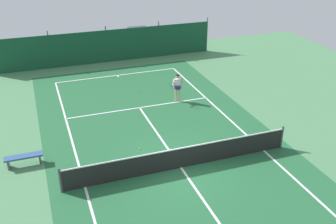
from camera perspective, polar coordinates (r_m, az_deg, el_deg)
The scene contains 9 objects.
ground_plane at distance 17.29m, azimuth 1.86°, elevation -7.98°, with size 36.00×36.00×0.00m, color #4C8456.
court_surface at distance 17.28m, azimuth 1.86°, elevation -7.97°, with size 11.02×26.60×0.01m.
tennis_net at distance 17.01m, azimuth 1.88°, elevation -6.55°, with size 10.12×0.10×1.10m.
back_fence at distance 30.60m, azimuth -8.89°, elevation 8.58°, with size 16.30×0.98×2.70m.
tennis_player at distance 23.00m, azimuth 1.37°, elevation 3.76°, with size 0.86×0.63×1.64m.
tennis_ball_near_player at distance 18.59m, azimuth -4.06°, elevation -5.26°, with size 0.07×0.07×0.07m, color #CCDB33.
tennis_ball_midcourt at distance 24.88m, azimuth -4.27°, elevation 3.15°, with size 0.07×0.07×0.07m, color #CCDB33.
parked_car at distance 32.96m, azimuth -4.15°, elevation 10.39°, with size 2.14×4.26×1.68m.
courtside_bench at distance 18.31m, azimuth -19.97°, elevation -6.21°, with size 1.60×0.40×0.49m.
Camera 1 is at (-5.37, -13.30, 9.64)m, focal length 42.54 mm.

